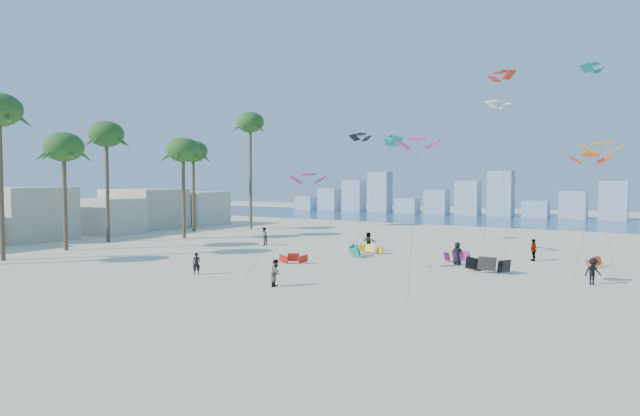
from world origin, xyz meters
The scene contains 10 objects.
ground centered at (0.00, 0.00, 0.00)m, with size 220.00×220.00×0.00m, color beige.
ocean centered at (0.00, 72.00, 0.01)m, with size 220.00×220.00×0.00m, color navy.
kitesurfer_near centered at (-1.09, 5.58, 0.80)m, with size 0.58×0.38×1.60m, color black.
kitesurfer_mid centered at (6.50, 5.02, 0.88)m, with size 0.85×0.67×1.76m, color gray.
kitesurfers_far centered at (10.58, 21.85, 0.91)m, with size 35.33×10.39×1.89m.
grounded_kites centered at (11.14, 19.68, 0.45)m, with size 23.53×12.99×1.06m.
flying_kites centered at (14.64, 22.00, 11.67)m, with size 31.75×28.17×17.68m.
palm_row centered at (-22.28, 16.18, 11.29)m, with size 9.13×44.80×16.19m.
beachfront_buildings centered at (-33.69, 20.82, 2.67)m, with size 11.50×43.00×6.00m.
distant_skyline centered at (-1.19, 82.00, 3.09)m, with size 85.00×3.00×8.40m.
Camera 1 is at (27.96, -24.01, 6.97)m, focal length 31.50 mm.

